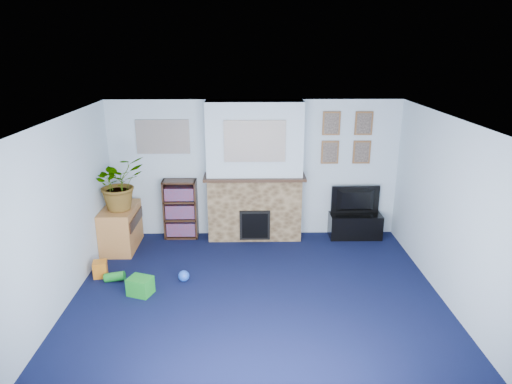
{
  "coord_description": "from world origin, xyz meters",
  "views": [
    {
      "loc": [
        -0.11,
        -5.41,
        3.28
      ],
      "look_at": [
        0.0,
        0.86,
        1.24
      ],
      "focal_mm": 32.0,
      "sensor_mm": 36.0,
      "label": 1
    }
  ],
  "objects_px": {
    "television": "(357,201)",
    "sideboard": "(121,228)",
    "bookshelf": "(181,210)",
    "tv_stand": "(355,225)"
  },
  "relations": [
    {
      "from": "tv_stand",
      "to": "sideboard",
      "type": "bearing_deg",
      "value": -174.91
    },
    {
      "from": "television",
      "to": "sideboard",
      "type": "relative_size",
      "value": 0.93
    },
    {
      "from": "bookshelf",
      "to": "sideboard",
      "type": "height_order",
      "value": "bookshelf"
    },
    {
      "from": "television",
      "to": "tv_stand",
      "type": "bearing_deg",
      "value": 87.7
    },
    {
      "from": "television",
      "to": "sideboard",
      "type": "distance_m",
      "value": 4.05
    },
    {
      "from": "tv_stand",
      "to": "sideboard",
      "type": "relative_size",
      "value": 0.98
    },
    {
      "from": "bookshelf",
      "to": "sideboard",
      "type": "bearing_deg",
      "value": -155.31
    },
    {
      "from": "bookshelf",
      "to": "sideboard",
      "type": "relative_size",
      "value": 1.14
    },
    {
      "from": "television",
      "to": "sideboard",
      "type": "bearing_deg",
      "value": 3.07
    },
    {
      "from": "bookshelf",
      "to": "tv_stand",
      "type": "bearing_deg",
      "value": -1.43
    }
  ]
}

